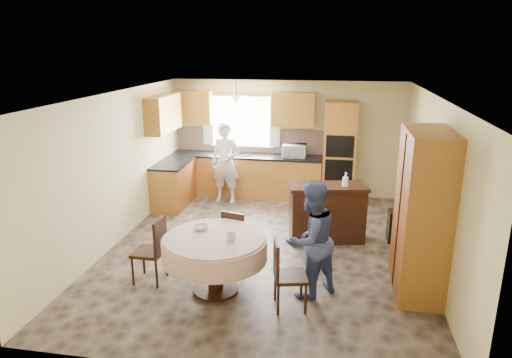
{
  "coord_description": "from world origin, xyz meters",
  "views": [
    {
      "loc": [
        1.04,
        -6.77,
        3.23
      ],
      "look_at": [
        -0.2,
        0.3,
        1.1
      ],
      "focal_mm": 32.0,
      "sensor_mm": 36.0,
      "label": 1
    }
  ],
  "objects": [
    {
      "name": "floor",
      "position": [
        0.0,
        0.0,
        0.0
      ],
      "size": [
        5.0,
        6.0,
        0.01
      ],
      "primitive_type": "cube",
      "color": "brown",
      "rests_on": "ground"
    },
    {
      "name": "ceiling",
      "position": [
        0.0,
        0.0,
        2.5
      ],
      "size": [
        5.0,
        6.0,
        0.01
      ],
      "primitive_type": "cube",
      "color": "white",
      "rests_on": "wall_back"
    },
    {
      "name": "wall_back",
      "position": [
        0.0,
        3.0,
        1.25
      ],
      "size": [
        5.0,
        0.02,
        2.5
      ],
      "primitive_type": "cube",
      "color": "#D2C386",
      "rests_on": "floor"
    },
    {
      "name": "wall_front",
      "position": [
        0.0,
        -3.0,
        1.25
      ],
      "size": [
        5.0,
        0.02,
        2.5
      ],
      "primitive_type": "cube",
      "color": "#D2C386",
      "rests_on": "floor"
    },
    {
      "name": "wall_left",
      "position": [
        -2.5,
        0.0,
        1.25
      ],
      "size": [
        0.02,
        6.0,
        2.5
      ],
      "primitive_type": "cube",
      "color": "#D2C386",
      "rests_on": "floor"
    },
    {
      "name": "wall_right",
      "position": [
        2.5,
        0.0,
        1.25
      ],
      "size": [
        0.02,
        6.0,
        2.5
      ],
      "primitive_type": "cube",
      "color": "#D2C386",
      "rests_on": "floor"
    },
    {
      "name": "window",
      "position": [
        -1.0,
        2.98,
        1.6
      ],
      "size": [
        1.4,
        0.03,
        1.1
      ],
      "primitive_type": "cube",
      "color": "white",
      "rests_on": "wall_back"
    },
    {
      "name": "curtain_left",
      "position": [
        -1.75,
        2.93,
        1.65
      ],
      "size": [
        0.22,
        0.02,
        1.15
      ],
      "primitive_type": "cube",
      "color": "white",
      "rests_on": "wall_back"
    },
    {
      "name": "curtain_right",
      "position": [
        -0.25,
        2.93,
        1.65
      ],
      "size": [
        0.22,
        0.02,
        1.15
      ],
      "primitive_type": "cube",
      "color": "white",
      "rests_on": "wall_back"
    },
    {
      "name": "base_cab_back",
      "position": [
        -0.85,
        2.7,
        0.44
      ],
      "size": [
        3.3,
        0.6,
        0.88
      ],
      "primitive_type": "cube",
      "color": "gold",
      "rests_on": "floor"
    },
    {
      "name": "counter_back",
      "position": [
        -0.85,
        2.7,
        0.9
      ],
      "size": [
        3.3,
        0.64,
        0.04
      ],
      "primitive_type": "cube",
      "color": "black",
      "rests_on": "base_cab_back"
    },
    {
      "name": "base_cab_left",
      "position": [
        -2.2,
        1.8,
        0.44
      ],
      "size": [
        0.6,
        1.2,
        0.88
      ],
      "primitive_type": "cube",
      "color": "gold",
      "rests_on": "floor"
    },
    {
      "name": "counter_left",
      "position": [
        -2.2,
        1.8,
        0.9
      ],
      "size": [
        0.64,
        1.2,
        0.04
      ],
      "primitive_type": "cube",
      "color": "black",
      "rests_on": "base_cab_left"
    },
    {
      "name": "backsplash",
      "position": [
        -0.85,
        2.99,
        1.18
      ],
      "size": [
        3.3,
        0.02,
        0.55
      ],
      "primitive_type": "cube",
      "color": "tan",
      "rests_on": "wall_back"
    },
    {
      "name": "wall_cab_left",
      "position": [
        -2.05,
        2.83,
        1.91
      ],
      "size": [
        0.85,
        0.33,
        0.72
      ],
      "primitive_type": "cube",
      "color": "#AE7A2B",
      "rests_on": "wall_back"
    },
    {
      "name": "wall_cab_right",
      "position": [
        0.15,
        2.83,
        1.91
      ],
      "size": [
        0.9,
        0.33,
        0.72
      ],
      "primitive_type": "cube",
      "color": "#AE7A2B",
      "rests_on": "wall_back"
    },
    {
      "name": "wall_cab_side",
      "position": [
        -2.33,
        1.8,
        1.91
      ],
      "size": [
        0.33,
        1.2,
        0.72
      ],
      "primitive_type": "cube",
      "color": "#AE7A2B",
      "rests_on": "wall_left"
    },
    {
      "name": "oven_tower",
      "position": [
        1.15,
        2.69,
        1.06
      ],
      "size": [
        0.66,
        0.62,
        2.12
      ],
      "primitive_type": "cube",
      "color": "gold",
      "rests_on": "floor"
    },
    {
      "name": "oven_upper",
      "position": [
        1.15,
        2.38,
        1.25
      ],
      "size": [
        0.56,
        0.01,
        0.45
      ],
      "primitive_type": "cube",
      "color": "black",
      "rests_on": "oven_tower"
    },
    {
      "name": "oven_lower",
      "position": [
        1.15,
        2.38,
        0.75
      ],
      "size": [
        0.56,
        0.01,
        0.45
      ],
      "primitive_type": "cube",
      "color": "black",
      "rests_on": "oven_tower"
    },
    {
      "name": "pendant",
      "position": [
        -1.0,
        2.5,
        2.12
      ],
      "size": [
        0.36,
        0.36,
        0.18
      ],
      "primitive_type": "cone",
      "rotation": [
        3.14,
        0.0,
        0.0
      ],
      "color": "beige",
      "rests_on": "ceiling"
    },
    {
      "name": "sideboard",
      "position": [
        0.98,
        0.55,
        0.46
      ],
      "size": [
        1.37,
        0.79,
        0.92
      ],
      "primitive_type": "cube",
      "rotation": [
        0.0,
        0.0,
        0.21
      ],
      "color": "#32180D",
      "rests_on": "floor"
    },
    {
      "name": "space_heater",
      "position": [
        2.2,
        0.7,
        0.27
      ],
      "size": [
        0.41,
        0.3,
        0.55
      ],
      "primitive_type": "cube",
      "rotation": [
        0.0,
        0.0,
        0.06
      ],
      "color": "black",
      "rests_on": "floor"
    },
    {
      "name": "cupboard",
      "position": [
        2.22,
        -0.9,
        1.1
      ],
      "size": [
        0.58,
        1.16,
        2.21
      ],
      "primitive_type": "cube",
      "color": "gold",
      "rests_on": "floor"
    },
    {
      "name": "dining_table",
      "position": [
        -0.46,
        -1.42,
        0.62
      ],
      "size": [
        1.4,
        1.4,
        0.8
      ],
      "color": "#32180D",
      "rests_on": "floor"
    },
    {
      "name": "chair_left",
      "position": [
        -1.37,
        -1.3,
        0.52
      ],
      "size": [
        0.42,
        0.42,
        0.95
      ],
      "rotation": [
        0.0,
        0.0,
        -1.6
      ],
      "color": "#32180D",
      "rests_on": "floor"
    },
    {
      "name": "chair_back",
      "position": [
        -0.34,
        -0.65,
        0.49
      ],
      "size": [
        0.48,
        0.48,
        0.89
      ],
      "rotation": [
        0.0,
        0.0,
        2.87
      ],
      "color": "#32180D",
      "rests_on": "floor"
    },
    {
      "name": "chair_right",
      "position": [
        0.51,
        -1.65,
        0.51
      ],
      "size": [
        0.48,
        0.48,
        0.92
      ],
      "rotation": [
        0.0,
        0.0,
        1.81
      ],
      "color": "#32180D",
      "rests_on": "floor"
    },
    {
      "name": "framed_picture",
      "position": [
        2.47,
        0.97,
        1.52
      ],
      "size": [
        0.06,
        0.6,
        0.5
      ],
      "color": "gold",
      "rests_on": "wall_right"
    },
    {
      "name": "microwave",
      "position": [
        0.21,
        2.65,
        1.06
      ],
      "size": [
        0.51,
        0.35,
        0.28
      ],
      "primitive_type": "imported",
      "rotation": [
        0.0,
        0.0,
        0.02
      ],
      "color": "silver",
      "rests_on": "counter_back"
    },
    {
      "name": "person_sink",
      "position": [
        -1.19,
        2.21,
        0.84
      ],
      "size": [
        0.63,
        0.43,
        1.69
      ],
      "primitive_type": "imported",
      "rotation": [
        0.0,
        0.0,
        -0.03
      ],
      "color": "silver",
      "rests_on": "floor"
    },
    {
      "name": "person_dining",
      "position": [
        0.8,
        -1.27,
        0.79
      ],
      "size": [
        0.96,
        0.96,
        1.57
      ],
      "primitive_type": "imported",
      "rotation": [
        0.0,
        0.0,
        3.92
      ],
      "color": "#3A4780",
      "rests_on": "floor"
    },
    {
      "name": "bowl_sideboard",
      "position": [
        0.55,
        0.55,
        0.95
      ],
      "size": [
        0.26,
        0.26,
        0.05
      ],
      "primitive_type": "imported",
      "rotation": [
        0.0,
        0.0,
        0.3
      ],
      "color": "#B2B2B2",
      "rests_on": "sideboard"
    },
    {
      "name": "bottle_sideboard",
      "position": [
        1.25,
        0.55,
        1.07
      ],
      "size": [
        0.15,
        0.15,
        0.29
      ],
      "primitive_type": "imported",
      "rotation": [
        0.0,
        0.0,
        0.38
      ],
      "color": "silver",
      "rests_on": "sideboard"
    },
    {
      "name": "cup_table",
      "position": [
        -0.21,
        -1.49,
        0.85
      ],
      "size": [
        0.13,
        0.13,
        0.1
      ],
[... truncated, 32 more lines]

